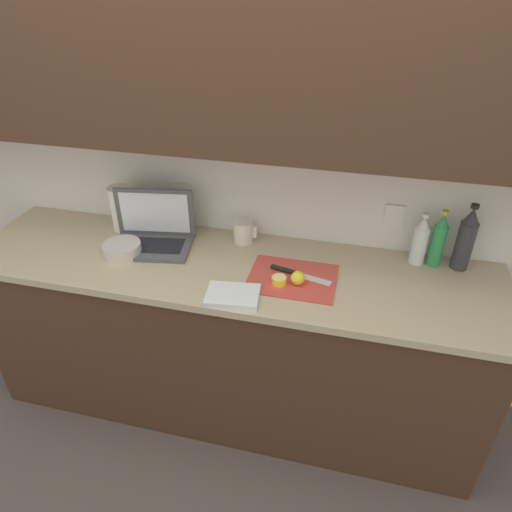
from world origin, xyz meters
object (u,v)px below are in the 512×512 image
(bottle_oil_tall, at_px, (438,240))
(bowl_white, at_px, (122,249))
(lemon_whole_beside, at_px, (298,278))
(measuring_cup, at_px, (243,232))
(knife, at_px, (290,271))
(bottle_water_clear, at_px, (466,240))
(laptop, at_px, (153,233))
(lemon_half_cut, at_px, (279,280))
(cutting_board, at_px, (292,278))
(bottle_green_soda, at_px, (420,241))
(paper_towel_roll, at_px, (122,208))

(bottle_oil_tall, xyz_separation_m, bowl_white, (-1.43, -0.27, -0.10))
(lemon_whole_beside, xyz_separation_m, measuring_cup, (-0.32, 0.31, 0.02))
(knife, distance_m, bottle_water_clear, 0.79)
(laptop, xyz_separation_m, lemon_half_cut, (0.67, -0.19, -0.04))
(cutting_board, height_order, bottle_green_soda, bottle_green_soda)
(bottle_green_soda, bearing_deg, laptop, -173.69)
(lemon_half_cut, bearing_deg, bottle_green_soda, 29.62)
(knife, distance_m, lemon_half_cut, 0.10)
(bottle_oil_tall, height_order, bowl_white, bottle_oil_tall)
(bowl_white, bearing_deg, cutting_board, -0.20)
(lemon_half_cut, height_order, measuring_cup, measuring_cup)
(lemon_whole_beside, relative_size, bottle_oil_tall, 0.22)
(lemon_whole_beside, distance_m, bottle_green_soda, 0.60)
(knife, bearing_deg, measuring_cup, 153.46)
(knife, height_order, bowl_white, bowl_white)
(laptop, bearing_deg, bottle_water_clear, -3.78)
(bowl_white, bearing_deg, lemon_whole_beside, -3.00)
(bottle_water_clear, bearing_deg, cutting_board, -159.22)
(lemon_half_cut, xyz_separation_m, bottle_oil_tall, (0.66, 0.33, 0.10))
(lemon_whole_beside, bearing_deg, bottle_oil_tall, 28.51)
(laptop, xyz_separation_m, bowl_white, (-0.10, -0.13, -0.03))
(bottle_water_clear, height_order, bowl_white, bottle_water_clear)
(bottle_green_soda, relative_size, bottle_oil_tall, 0.91)
(laptop, bearing_deg, bottle_green_soda, -2.96)
(paper_towel_roll, bearing_deg, cutting_board, -14.76)
(lemon_whole_beside, xyz_separation_m, paper_towel_roll, (-0.97, 0.29, 0.08))
(bottle_water_clear, bearing_deg, laptop, -174.50)
(bottle_water_clear, distance_m, measuring_cup, 1.02)
(laptop, xyz_separation_m, cutting_board, (0.72, -0.14, -0.06))
(laptop, relative_size, knife, 1.48)
(laptop, xyz_separation_m, knife, (0.70, -0.10, -0.05))
(bottle_green_soda, relative_size, paper_towel_roll, 1.09)
(measuring_cup, relative_size, bowl_white, 0.66)
(knife, height_order, bottle_water_clear, bottle_water_clear)
(lemon_half_cut, height_order, bottle_water_clear, bottle_water_clear)
(bottle_oil_tall, bearing_deg, knife, -158.99)
(cutting_board, bearing_deg, laptop, 169.35)
(bottle_water_clear, bearing_deg, bowl_white, -170.03)
(measuring_cup, bearing_deg, bottle_oil_tall, 0.59)
(lemon_whole_beside, relative_size, measuring_cup, 0.52)
(lemon_whole_beside, bearing_deg, measuring_cup, 136.64)
(lemon_whole_beside, bearing_deg, bottle_water_clear, 24.51)
(lemon_half_cut, bearing_deg, bowl_white, 175.51)
(paper_towel_roll, bearing_deg, laptop, -27.11)
(lemon_half_cut, bearing_deg, measuring_cup, 127.36)
(bottle_water_clear, relative_size, measuring_cup, 2.71)
(cutting_board, height_order, bottle_oil_tall, bottle_oil_tall)
(cutting_board, relative_size, measuring_cup, 3.26)
(bottle_green_soda, bearing_deg, cutting_board, -152.88)
(lemon_half_cut, xyz_separation_m, bowl_white, (-0.77, 0.06, 0.01))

